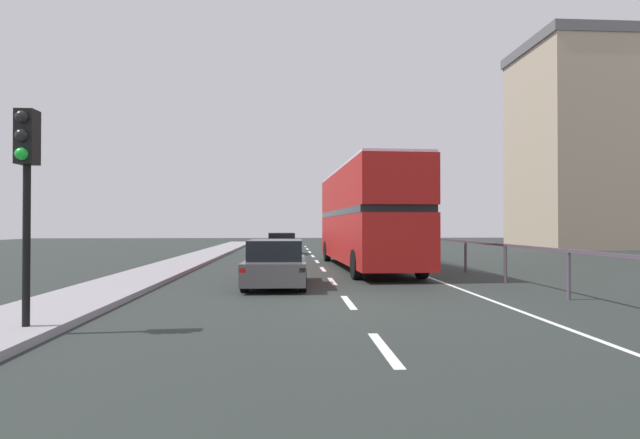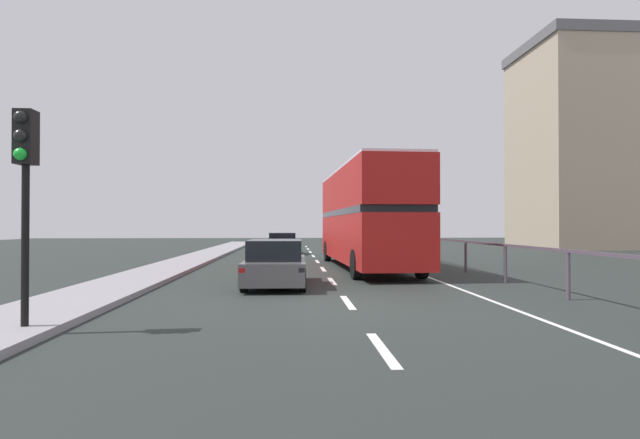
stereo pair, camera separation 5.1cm
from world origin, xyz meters
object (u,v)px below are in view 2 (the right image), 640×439
Objects in this scene: double_decker_bus_red at (366,215)px; sedan_car_ahead at (282,244)px; hatchback_car_near at (276,264)px; traffic_signal_pole at (25,164)px.

sedan_car_ahead is at bearing 106.72° from double_decker_bus_red.
hatchback_car_near reaches higher than sedan_car_ahead.
traffic_signal_pole reaches higher than sedan_car_ahead.
double_decker_bus_red is 7.02m from hatchback_car_near.
sedan_car_ahead is at bearing 91.58° from hatchback_car_near.
hatchback_car_near is 1.18× the size of traffic_signal_pole.
hatchback_car_near is at bearing -123.65° from double_decker_bus_red.
double_decker_bus_red reaches higher than hatchback_car_near.
double_decker_bus_red is at bearing -73.54° from sedan_car_ahead.
double_decker_bus_red is 3.26× the size of traffic_signal_pole.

